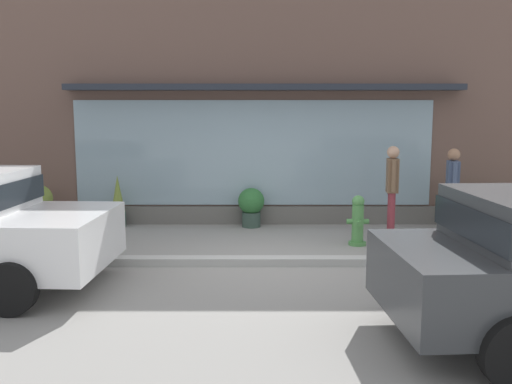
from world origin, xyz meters
The scene contains 11 objects.
ground_plane centered at (0.00, 0.00, 0.00)m, with size 60.00×60.00×0.00m, color gray.
curb_strip centered at (0.00, -0.20, 0.06)m, with size 14.00×0.24×0.12m, color #B2B2AD.
storefront centered at (0.00, 3.19, 2.65)m, with size 14.00×0.81×5.44m.
fire_hydrant centered at (1.60, 1.08, 0.43)m, with size 0.38×0.34×0.88m.
pedestrian_with_handbag centered at (2.35, 1.78, 0.98)m, with size 0.23×0.64×1.69m.
pedestrian_passerby centered at (3.43, 1.67, 0.97)m, with size 0.25×0.48×1.65m.
potted_plant_low_front centered at (3.98, 2.45, 0.53)m, with size 0.56×0.56×0.91m.
potted_plant_corner_tall centered at (4.90, 2.35, 0.46)m, with size 0.47×0.47×0.79m.
potted_plant_trailing_edge centered at (-4.47, 2.45, 0.47)m, with size 0.55×0.55×0.88m.
potted_plant_window_right centered at (-0.26, 2.64, 0.44)m, with size 0.53×0.53×0.79m.
potted_plant_by_entrance centered at (-2.95, 2.66, 0.50)m, with size 0.30×0.30×1.05m.
Camera 1 is at (-0.17, -8.59, 2.35)m, focal length 39.78 mm.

